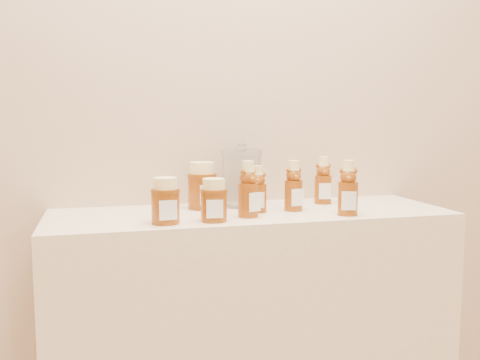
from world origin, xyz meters
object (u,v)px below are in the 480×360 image
object	(u,v)px
honey_jar_left	(165,201)
glass_canister	(242,176)
display_table	(251,354)
bear_bottle_back_left	(258,186)
bear_bottle_front_left	(248,185)

from	to	relation	value
honey_jar_left	glass_canister	size ratio (longest dim) A/B	0.62
honey_jar_left	display_table	bearing A→B (deg)	20.25
bear_bottle_back_left	bear_bottle_front_left	distance (m)	0.08
bear_bottle_front_left	honey_jar_left	world-z (taller)	bear_bottle_front_left
glass_canister	display_table	bearing A→B (deg)	-88.10
bear_bottle_back_left	honey_jar_left	size ratio (longest dim) A/B	1.28
display_table	bear_bottle_front_left	distance (m)	0.55
display_table	bear_bottle_back_left	size ratio (longest dim) A/B	7.60
display_table	bear_bottle_back_left	bearing A→B (deg)	-43.40
bear_bottle_front_left	honey_jar_left	xyz separation A→B (m)	(-0.24, -0.04, -0.03)
bear_bottle_front_left	display_table	bearing A→B (deg)	44.51
bear_bottle_back_left	honey_jar_left	xyz separation A→B (m)	(-0.29, -0.10, -0.02)
display_table	bear_bottle_front_left	size ratio (longest dim) A/B	6.63
glass_canister	honey_jar_left	bearing A→B (deg)	-141.19
glass_canister	bear_bottle_back_left	bearing A→B (deg)	-79.71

